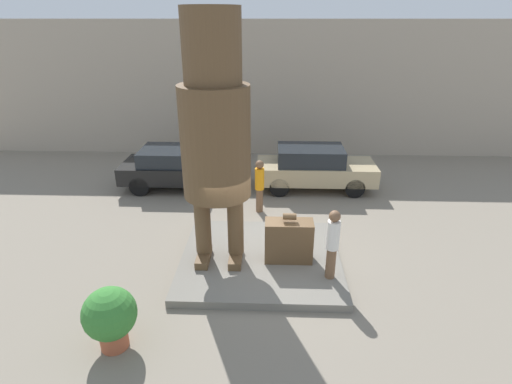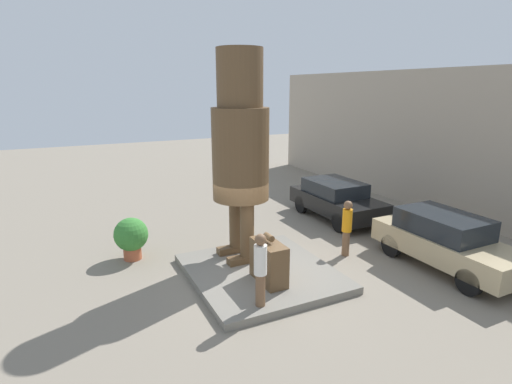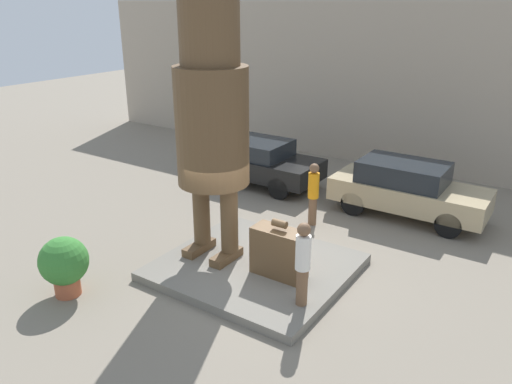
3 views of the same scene
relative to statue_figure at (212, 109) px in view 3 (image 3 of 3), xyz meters
The scene contains 10 objects.
ground_plane 3.81m from the statue_figure, ahead, with size 60.00×60.00×0.00m, color gray.
pedestal 3.72m from the statue_figure, ahead, with size 4.10×3.79×0.20m.
building_backdrop 9.63m from the statue_figure, 83.80° to the left, with size 28.00×0.60×5.86m.
statue_figure is the anchor object (origin of this frame).
giant_suitcase 3.40m from the statue_figure, ahead, with size 1.20×0.54×1.31m.
tourist 3.76m from the statue_figure, 15.06° to the right, with size 0.30×0.30×1.76m.
parked_car_black 6.25m from the statue_figure, 113.21° to the left, with size 4.16×1.89×1.51m.
parked_car_tan 6.54m from the statue_figure, 61.02° to the left, with size 4.32×1.73×1.60m.
planter_pot 4.46m from the statue_figure, 120.90° to the right, with size 1.02×1.02×1.31m.
worker_hivis 4.25m from the statue_figure, 73.82° to the left, with size 0.30×0.30×1.77m.
Camera 3 is at (5.62, -8.39, 5.84)m, focal length 35.00 mm.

